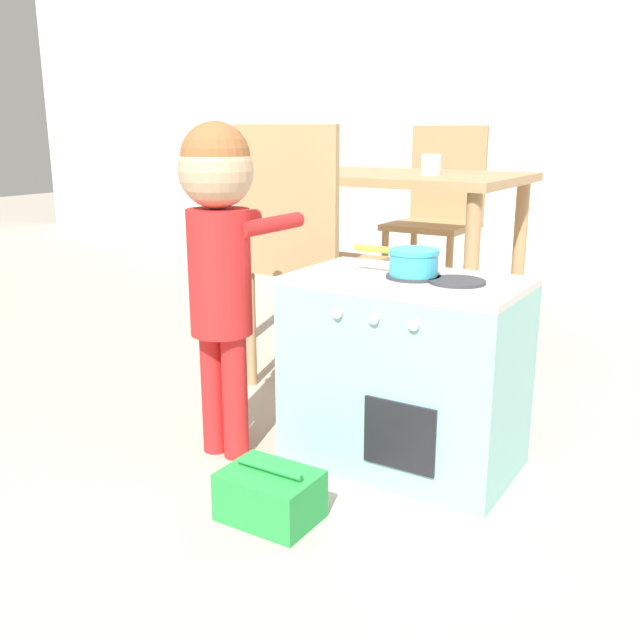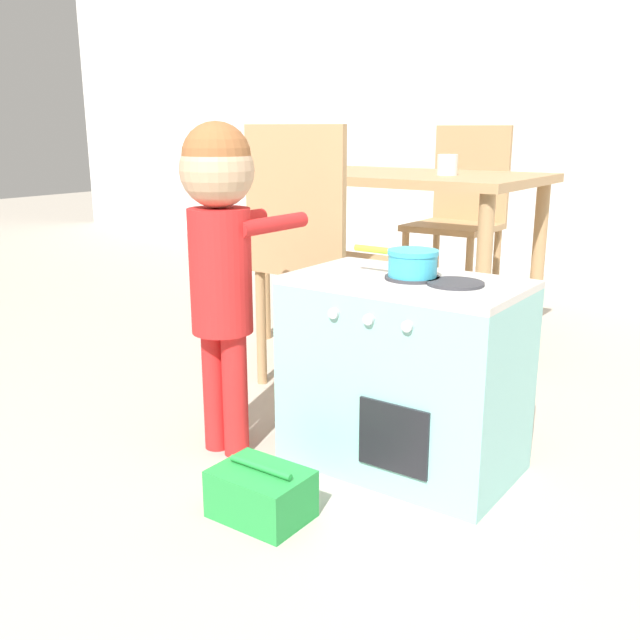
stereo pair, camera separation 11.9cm
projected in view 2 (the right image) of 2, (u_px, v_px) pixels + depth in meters
name	position (u px, v px, depth m)	size (l,w,h in m)	color
ground_plane	(114.00, 629.00, 1.35)	(16.00, 16.00, 0.00)	#B2A899
play_kitchen	(404.00, 374.00, 1.94)	(0.61, 0.38, 0.54)	#8CD1CC
toy_pot	(412.00, 261.00, 1.86)	(0.25, 0.13, 0.07)	#38B2D6
child_figure	(221.00, 235.00, 1.93)	(0.20, 0.37, 0.93)	red
toy_basket	(261.00, 494.00, 1.72)	(0.23, 0.17, 0.14)	green
dining_table	(400.00, 198.00, 2.99)	(1.14, 0.71, 0.74)	tan
dining_chair_near	(314.00, 252.00, 2.50)	(0.40, 0.40, 0.93)	tan
dining_chair_far	(460.00, 215.00, 3.57)	(0.40, 0.40, 0.93)	tan
cup_on_table	(447.00, 165.00, 2.80)	(0.08, 0.08, 0.08)	white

